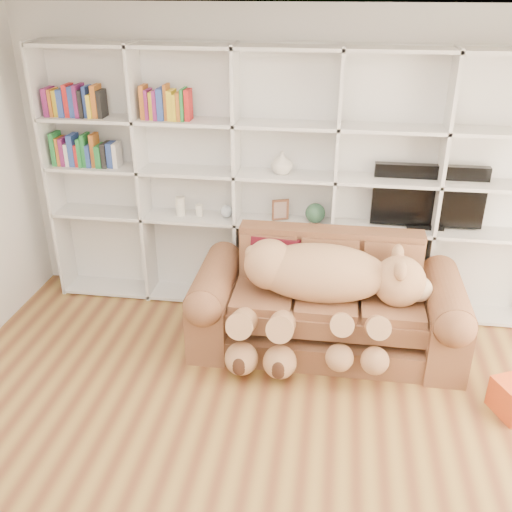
# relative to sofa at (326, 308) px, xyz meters

# --- Properties ---
(floor) EXTENTS (5.00, 5.00, 0.00)m
(floor) POSITION_rel_sofa_xyz_m (-0.43, -1.67, -0.35)
(floor) COLOR brown
(floor) RESTS_ON ground
(ceiling) EXTENTS (5.00, 5.00, 0.00)m
(ceiling) POSITION_rel_sofa_xyz_m (-0.43, -1.67, 2.35)
(ceiling) COLOR white
(ceiling) RESTS_ON wall_back
(wall_back) EXTENTS (5.00, 0.02, 2.70)m
(wall_back) POSITION_rel_sofa_xyz_m (-0.43, 0.83, 1.00)
(wall_back) COLOR white
(wall_back) RESTS_ON floor
(bookshelf) EXTENTS (4.43, 0.35, 2.40)m
(bookshelf) POSITION_rel_sofa_xyz_m (-0.67, 0.69, 0.95)
(bookshelf) COLOR silver
(bookshelf) RESTS_ON floor
(sofa) EXTENTS (2.23, 0.96, 0.94)m
(sofa) POSITION_rel_sofa_xyz_m (0.00, 0.00, 0.00)
(sofa) COLOR brown
(sofa) RESTS_ON floor
(teddy_bear) EXTENTS (1.60, 0.89, 0.93)m
(teddy_bear) POSITION_rel_sofa_xyz_m (-0.05, -0.19, 0.29)
(teddy_bear) COLOR tan
(teddy_bear) RESTS_ON sofa
(throw_pillow) EXTENTS (0.44, 0.29, 0.43)m
(throw_pillow) POSITION_rel_sofa_xyz_m (-0.47, 0.16, 0.33)
(throw_pillow) COLOR #520E1A
(throw_pillow) RESTS_ON sofa
(tv) EXTENTS (0.97, 0.18, 0.57)m
(tv) POSITION_rel_sofa_xyz_m (0.82, 0.68, 0.79)
(tv) COLOR black
(tv) RESTS_ON bookshelf
(picture_frame) EXTENTS (0.15, 0.08, 0.19)m
(picture_frame) POSITION_rel_sofa_xyz_m (-0.47, 0.63, 0.62)
(picture_frame) COLOR #56301D
(picture_frame) RESTS_ON bookshelf
(green_vase) EXTENTS (0.18, 0.18, 0.18)m
(green_vase) POSITION_rel_sofa_xyz_m (-0.15, 0.63, 0.60)
(green_vase) COLOR #2B543A
(green_vase) RESTS_ON bookshelf
(figurine_tall) EXTENTS (0.11, 0.11, 0.18)m
(figurine_tall) POSITION_rel_sofa_xyz_m (-1.41, 0.63, 0.60)
(figurine_tall) COLOR silver
(figurine_tall) RESTS_ON bookshelf
(figurine_short) EXTENTS (0.07, 0.07, 0.11)m
(figurine_short) POSITION_rel_sofa_xyz_m (-1.24, 0.63, 0.57)
(figurine_short) COLOR silver
(figurine_short) RESTS_ON bookshelf
(snow_globe) EXTENTS (0.11, 0.11, 0.11)m
(snow_globe) POSITION_rel_sofa_xyz_m (-0.98, 0.63, 0.57)
(snow_globe) COLOR silver
(snow_globe) RESTS_ON bookshelf
(shelf_vase) EXTENTS (0.20, 0.20, 0.20)m
(shelf_vase) POSITION_rel_sofa_xyz_m (-0.47, 0.63, 1.06)
(shelf_vase) COLOR beige
(shelf_vase) RESTS_ON bookshelf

